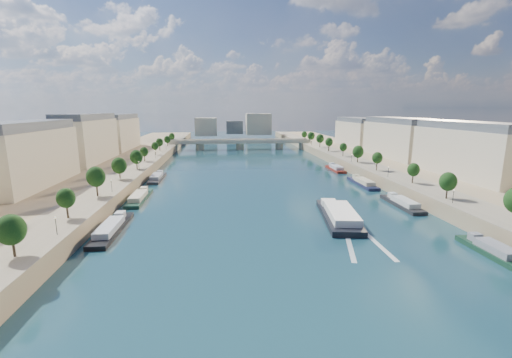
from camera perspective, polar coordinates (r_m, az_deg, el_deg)
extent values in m
plane|color=#0B2733|center=(150.86, 0.20, -0.81)|extent=(700.00, 700.00, 0.00)
cube|color=#9E8460|center=(159.72, -26.43, -0.44)|extent=(44.00, 520.00, 5.00)
cube|color=#9E8460|center=(173.38, 24.58, 0.60)|extent=(44.00, 520.00, 5.00)
cube|color=gray|center=(154.60, -21.31, 0.59)|extent=(14.00, 520.00, 0.10)
cube|color=gray|center=(165.84, 20.18, 1.38)|extent=(14.00, 520.00, 0.10)
cylinder|color=#382B1E|center=(79.72, -35.51, -9.50)|extent=(0.50, 0.50, 3.82)
ellipsoid|color=black|center=(78.63, -35.83, -7.04)|extent=(4.80, 4.80, 5.52)
cylinder|color=#382B1E|center=(100.11, -28.87, -4.75)|extent=(0.50, 0.50, 3.82)
ellipsoid|color=black|center=(99.24, -29.07, -2.76)|extent=(4.80, 4.80, 5.52)
cylinder|color=#382B1E|center=(121.83, -24.58, -1.61)|extent=(0.50, 0.50, 3.82)
ellipsoid|color=black|center=(121.11, -24.73, 0.04)|extent=(4.80, 4.80, 5.52)
cylinder|color=#382B1E|center=(144.27, -21.62, 0.57)|extent=(0.50, 0.50, 3.82)
ellipsoid|color=black|center=(143.66, -21.73, 1.97)|extent=(4.80, 4.80, 5.52)
cylinder|color=#382B1E|center=(167.14, -19.46, 2.16)|extent=(0.50, 0.50, 3.82)
ellipsoid|color=black|center=(166.62, -19.54, 3.38)|extent=(4.80, 4.80, 5.52)
cylinder|color=#382B1E|center=(190.29, -17.82, 3.36)|extent=(0.50, 0.50, 3.82)
ellipsoid|color=black|center=(189.84, -17.89, 4.43)|extent=(4.80, 4.80, 5.52)
cylinder|color=#382B1E|center=(213.63, -16.53, 4.30)|extent=(0.50, 0.50, 3.82)
ellipsoid|color=black|center=(213.22, -16.59, 5.26)|extent=(4.80, 4.80, 5.52)
cylinder|color=#382B1E|center=(237.10, -15.50, 5.05)|extent=(0.50, 0.50, 3.82)
ellipsoid|color=black|center=(236.74, -15.55, 5.92)|extent=(4.80, 4.80, 5.52)
cylinder|color=#382B1E|center=(260.67, -14.65, 5.67)|extent=(0.50, 0.50, 3.82)
ellipsoid|color=black|center=(260.34, -14.69, 6.45)|extent=(4.80, 4.80, 5.52)
cylinder|color=#382B1E|center=(284.31, -13.94, 6.18)|extent=(0.50, 0.50, 3.82)
ellipsoid|color=black|center=(284.00, -13.98, 6.90)|extent=(4.80, 4.80, 5.52)
cylinder|color=#382B1E|center=(122.38, 29.60, -2.03)|extent=(0.50, 0.50, 3.82)
ellipsoid|color=black|center=(121.67, 29.77, -0.39)|extent=(4.80, 4.80, 5.52)
cylinder|color=#382B1E|center=(142.06, 24.06, 0.21)|extent=(0.50, 0.50, 3.82)
ellipsoid|color=black|center=(141.44, 24.18, 1.63)|extent=(4.80, 4.80, 5.52)
cylinder|color=#382B1E|center=(162.89, 19.90, 1.89)|extent=(0.50, 0.50, 3.82)
ellipsoid|color=black|center=(162.36, 19.99, 3.14)|extent=(4.80, 4.80, 5.52)
cylinder|color=#382B1E|center=(184.50, 16.70, 3.18)|extent=(0.50, 0.50, 3.82)
ellipsoid|color=black|center=(184.03, 16.76, 4.29)|extent=(4.80, 4.80, 5.52)
cylinder|color=#382B1E|center=(206.64, 14.17, 4.19)|extent=(0.50, 0.50, 3.82)
ellipsoid|color=black|center=(206.22, 14.22, 5.18)|extent=(4.80, 4.80, 5.52)
cylinder|color=#382B1E|center=(229.15, 12.13, 5.00)|extent=(0.50, 0.50, 3.82)
ellipsoid|color=black|center=(228.78, 12.16, 5.89)|extent=(4.80, 4.80, 5.52)
cylinder|color=#382B1E|center=(251.94, 10.45, 5.66)|extent=(0.50, 0.50, 3.82)
ellipsoid|color=black|center=(251.60, 10.48, 6.47)|extent=(4.80, 4.80, 5.52)
cylinder|color=#382B1E|center=(274.94, 9.04, 6.20)|extent=(0.50, 0.50, 3.82)
ellipsoid|color=black|center=(274.62, 9.07, 6.95)|extent=(4.80, 4.80, 5.52)
cylinder|color=#382B1E|center=(298.09, 7.86, 6.66)|extent=(0.50, 0.50, 3.82)
ellipsoid|color=black|center=(297.80, 7.88, 7.35)|extent=(4.80, 4.80, 5.52)
cylinder|color=black|center=(88.60, -30.34, -6.86)|extent=(0.14, 0.14, 4.00)
sphere|color=#FFE5B2|center=(88.02, -30.48, -5.56)|extent=(0.36, 0.36, 0.36)
cylinder|color=black|center=(124.75, -22.93, -1.14)|extent=(0.14, 0.14, 4.00)
sphere|color=#FFE5B2|center=(124.33, -23.00, -0.20)|extent=(0.36, 0.36, 0.36)
cylinder|color=black|center=(162.71, -18.92, 1.98)|extent=(0.14, 0.14, 4.00)
sphere|color=#FFE5B2|center=(162.39, -18.97, 2.71)|extent=(0.36, 0.36, 0.36)
cylinder|color=black|center=(201.46, -16.44, 3.91)|extent=(0.14, 0.14, 4.00)
sphere|color=#FFE5B2|center=(201.20, -16.48, 4.50)|extent=(0.36, 0.36, 0.36)
cylinder|color=black|center=(240.62, -14.76, 5.21)|extent=(0.14, 0.14, 4.00)
sphere|color=#FFE5B2|center=(240.40, -14.78, 5.70)|extent=(0.36, 0.36, 0.36)
cylinder|color=black|center=(116.98, 30.01, -2.61)|extent=(0.14, 0.14, 4.00)
sphere|color=#FFE5B2|center=(116.54, 30.11, -1.61)|extent=(0.36, 0.36, 0.36)
cylinder|color=black|center=(150.32, 21.17, 1.06)|extent=(0.14, 0.14, 4.00)
sphere|color=#FFE5B2|center=(149.98, 21.23, 1.85)|extent=(0.36, 0.36, 0.36)
cylinder|color=black|center=(186.30, 15.64, 3.35)|extent=(0.14, 0.14, 4.00)
sphere|color=#FFE5B2|center=(186.02, 15.67, 3.99)|extent=(0.36, 0.36, 0.36)
cylinder|color=black|center=(223.65, 11.91, 4.87)|extent=(0.14, 0.14, 4.00)
sphere|color=#FFE5B2|center=(223.42, 11.93, 5.41)|extent=(0.36, 0.36, 0.36)
cylinder|color=black|center=(261.79, 9.24, 5.94)|extent=(0.14, 0.14, 4.00)
sphere|color=#FFE5B2|center=(261.59, 9.26, 6.40)|extent=(0.36, 0.36, 0.36)
cube|color=beige|center=(147.82, -33.86, 2.83)|extent=(16.00, 52.00, 20.00)
cube|color=#474C54|center=(146.87, -34.38, 7.30)|extent=(14.72, 50.44, 3.20)
cube|color=beige|center=(200.56, -26.24, 5.45)|extent=(16.00, 52.00, 20.00)
cube|color=#474C54|center=(199.86, -26.55, 8.75)|extent=(14.72, 50.44, 3.20)
cube|color=beige|center=(255.59, -21.82, 6.92)|extent=(16.00, 52.00, 20.00)
cube|color=#474C54|center=(255.04, -22.02, 9.51)|extent=(14.72, 50.44, 3.20)
cube|color=beige|center=(164.99, 31.83, 3.79)|extent=(16.00, 52.00, 20.00)
cube|color=#474C54|center=(164.14, 32.27, 7.79)|extent=(14.72, 50.44, 3.20)
cube|color=beige|center=(213.53, 22.37, 6.09)|extent=(16.00, 52.00, 20.00)
cube|color=#474C54|center=(212.88, 22.61, 9.19)|extent=(14.72, 50.44, 3.20)
cube|color=beige|center=(265.89, 16.48, 7.43)|extent=(16.00, 52.00, 20.00)
cube|color=#474C54|center=(265.37, 16.62, 9.93)|extent=(14.72, 50.44, 3.20)
cube|color=beige|center=(357.18, -8.32, 8.61)|extent=(22.00, 18.00, 18.00)
cube|color=beige|center=(369.05, 0.40, 9.14)|extent=(26.00, 20.00, 22.00)
cube|color=#474C54|center=(382.29, -3.62, 8.61)|extent=(18.00, 16.00, 14.00)
cube|color=#C1B79E|center=(276.75, -2.67, 6.22)|extent=(112.00, 11.00, 2.20)
cube|color=#C1B79E|center=(271.64, -2.62, 6.43)|extent=(112.00, 0.80, 0.90)
cube|color=#C1B79E|center=(281.58, -2.74, 6.62)|extent=(112.00, 0.80, 0.90)
cylinder|color=#C1B79E|center=(277.15, -9.31, 5.32)|extent=(6.40, 6.40, 5.00)
cylinder|color=#C1B79E|center=(277.13, -2.67, 5.46)|extent=(6.40, 6.40, 5.00)
cylinder|color=#C1B79E|center=(280.78, 3.90, 5.53)|extent=(6.40, 6.40, 5.00)
cube|color=#C1B79E|center=(279.04, -13.43, 5.19)|extent=(6.00, 12.00, 5.00)
cube|color=#C1B79E|center=(284.86, 7.88, 5.53)|extent=(6.00, 12.00, 5.00)
cube|color=black|center=(106.71, 13.53, -6.20)|extent=(13.53, 32.55, 2.26)
cube|color=white|center=(103.81, 14.05, -5.50)|extent=(10.31, 21.38, 2.03)
cube|color=white|center=(114.71, 12.02, -3.81)|extent=(5.01, 4.41, 1.80)
cube|color=silver|center=(90.82, 15.16, -9.85)|extent=(8.05, 25.39, 0.04)
cube|color=silver|center=(93.25, 18.88, -9.51)|extent=(1.83, 26.02, 0.04)
cube|color=black|center=(101.62, -22.83, -7.87)|extent=(5.00, 26.97, 1.80)
cube|color=silver|center=(99.14, -23.26, -7.36)|extent=(4.10, 14.83, 1.60)
cube|color=silver|center=(108.44, -21.69, -5.57)|extent=(2.50, 3.24, 1.80)
cube|color=#173A2B|center=(131.94, -18.80, -3.16)|extent=(5.00, 25.15, 1.80)
cube|color=beige|center=(129.63, -19.04, -2.66)|extent=(4.10, 13.83, 1.60)
cube|color=beige|center=(138.66, -18.18, -1.65)|extent=(2.50, 3.02, 1.80)
cube|color=#2C2B2E|center=(166.50, -16.11, 0.02)|extent=(5.00, 23.81, 1.80)
cube|color=#989AA1|center=(164.34, -16.26, 0.47)|extent=(4.10, 13.09, 1.60)
cube|color=#989AA1|center=(173.07, -15.74, 1.08)|extent=(2.50, 2.86, 1.80)
cube|color=#153624|center=(96.66, 34.56, -10.08)|extent=(5.00, 17.99, 1.80)
cube|color=gray|center=(95.10, 35.24, -9.41)|extent=(4.10, 9.89, 1.60)
cube|color=gray|center=(99.92, 32.68, -8.09)|extent=(2.50, 2.16, 1.80)
cube|color=black|center=(127.31, 23.13, -4.02)|extent=(5.00, 22.37, 1.80)
cube|color=silver|center=(125.38, 23.58, -3.49)|extent=(4.10, 12.30, 1.60)
cube|color=silver|center=(132.55, 21.81, -2.51)|extent=(2.50, 2.68, 1.80)
cube|color=#1C203D|center=(156.08, 17.32, -0.82)|extent=(5.00, 24.27, 1.80)
cube|color=beige|center=(153.99, 17.64, -0.35)|extent=(4.10, 13.35, 1.60)
cube|color=beige|center=(162.29, 16.36, 0.36)|extent=(2.50, 2.91, 1.80)
cube|color=maroon|center=(188.82, 13.09, 1.53)|extent=(5.00, 20.65, 1.80)
cube|color=#B8BBC5|center=(187.00, 13.27, 1.95)|extent=(4.10, 11.36, 1.60)
cube|color=#B8BBC5|center=(194.30, 12.52, 2.37)|extent=(2.50, 2.48, 1.80)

